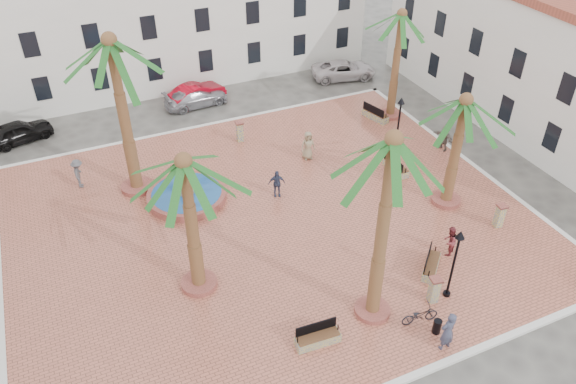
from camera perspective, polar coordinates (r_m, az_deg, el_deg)
name	(u,v)px	position (r m, az deg, el deg)	size (l,w,h in m)	color
ground	(270,221)	(29.22, -1.79, -3.01)	(120.00, 120.00, 0.00)	#56544F
plaza	(270,220)	(29.18, -1.79, -2.90)	(26.00, 22.00, 0.15)	#B3604A
kerb_n	(207,126)	(37.90, -8.28, 6.70)	(26.30, 0.30, 0.16)	silver
kerb_e	(471,164)	(35.22, 18.13, 2.70)	(0.30, 22.30, 0.16)	silver
kerb_w	(0,296)	(28.28, -27.24, -9.36)	(0.30, 22.30, 0.16)	silver
building_north	(164,15)	(44.10, -12.48, 17.19)	(30.40, 7.40, 9.50)	white
building_east	(555,63)	(39.19, 25.49, 11.78)	(7.40, 26.40, 9.00)	white
fountain	(187,194)	(30.86, -10.25, -0.20)	(4.30, 4.30, 2.22)	#A04C43
palm_nw	(113,59)	(28.81, -17.38, 12.75)	(5.72, 5.72, 8.98)	#A04C43
palm_sw	(186,179)	(22.22, -10.36, 1.30)	(5.28, 5.28, 7.00)	#A04C43
palm_s	(391,161)	(19.83, 10.45, 3.11)	(4.96, 4.96, 8.88)	#A04C43
palm_e	(463,115)	(28.79, 17.38, 7.50)	(5.15, 5.15, 6.42)	#A04C43
palm_ne	(401,26)	(36.72, 11.36, 16.18)	(4.73, 4.73, 7.32)	#A04C43
bench_s	(318,338)	(23.26, 3.03, -14.62)	(1.88, 0.68, 0.98)	gray
bench_se	(431,266)	(26.92, 14.32, -7.26)	(1.73, 1.70, 0.98)	gray
bench_e	(396,167)	(33.17, 10.88, 2.48)	(0.66, 1.89, 0.98)	gray
bench_ne	(375,115)	(38.48, 8.84, 7.74)	(1.07, 2.05, 1.04)	gray
lamppost_s	(456,253)	(24.48, 16.72, -5.94)	(0.40, 0.40, 3.66)	black
lamppost_e	(399,116)	(33.72, 11.25, 7.55)	(0.41, 0.41, 3.77)	black
bollard_se	(434,289)	(25.24, 14.63, -9.56)	(0.54, 0.54, 1.33)	gray
bollard_n	(240,131)	(35.45, -4.93, 6.17)	(0.50, 0.50, 1.33)	gray
bollard_e	(500,215)	(30.23, 20.71, -2.23)	(0.52, 0.52, 1.31)	gray
litter_bin	(437,326)	(24.31, 14.89, -13.07)	(0.35, 0.35, 0.68)	black
cyclist_a	(448,331)	(23.40, 15.92, -13.44)	(0.70, 0.46, 1.93)	#373A4F
bicycle_a	(420,315)	(24.44, 13.25, -12.06)	(0.57, 1.62, 0.85)	black
cyclist_b	(450,241)	(27.67, 16.10, -4.81)	(0.77, 0.60, 1.58)	maroon
pedestrian_fountain_a	(308,145)	(33.46, 2.03, 4.75)	(0.87, 0.57, 1.78)	gray
pedestrian_fountain_b	(277,183)	(30.32, -1.16, 0.87)	(0.93, 0.39, 1.59)	#303853
pedestrian_north	(79,173)	(33.09, -20.49, 1.78)	(1.11, 0.64, 1.72)	#4F4E53
pedestrian_east	(444,137)	(35.68, 15.59, 5.36)	(1.53, 0.49, 1.65)	#6B5D55
car_black	(18,132)	(39.40, -25.70, 5.54)	(1.65, 4.11, 1.40)	black
car_red	(196,93)	(40.88, -9.28, 9.87)	(1.49, 4.27, 1.41)	#AF0517
car_silver	(196,97)	(40.44, -9.34, 9.48)	(1.81, 4.46, 1.29)	#9998A0
car_white	(344,70)	(44.31, 5.69, 12.25)	(2.25, 4.89, 1.36)	silver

